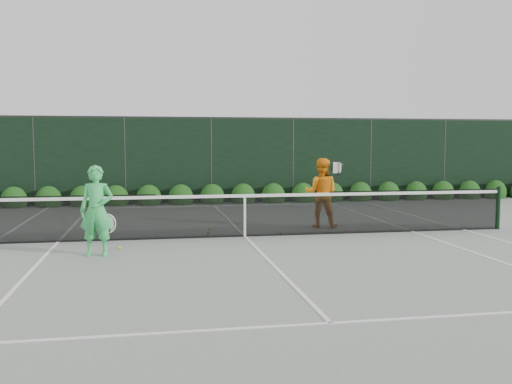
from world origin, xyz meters
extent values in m
plane|color=gray|center=(0.00, 0.00, 0.00)|extent=(80.00, 80.00, 0.00)
cylinder|color=black|center=(6.40, 0.00, 0.54)|extent=(0.10, 0.10, 1.07)
cube|color=black|center=(-4.20, 0.00, 0.51)|extent=(4.40, 0.01, 1.02)
cube|color=black|center=(0.00, 0.00, 0.48)|extent=(4.00, 0.01, 0.96)
cube|color=black|center=(4.20, 0.00, 0.51)|extent=(4.40, 0.01, 1.02)
cube|color=white|center=(0.00, 0.00, 0.94)|extent=(12.80, 0.03, 0.07)
cube|color=black|center=(0.00, 0.00, 0.02)|extent=(12.80, 0.02, 0.04)
cube|color=white|center=(0.00, 0.00, 0.46)|extent=(0.05, 0.03, 0.91)
imported|color=#3AC560|center=(-3.13, -1.65, 0.87)|extent=(0.69, 0.51, 1.73)
torus|color=silver|center=(-2.93, -1.55, 0.60)|extent=(0.30, 0.05, 0.30)
cylinder|color=black|center=(-2.93, -1.55, 0.36)|extent=(0.10, 0.03, 0.30)
imported|color=orange|center=(2.15, 1.09, 0.88)|extent=(1.04, 0.93, 1.76)
torus|color=black|center=(2.50, 0.89, 1.53)|extent=(0.29, 0.15, 0.30)
cylinder|color=black|center=(2.50, 0.89, 1.29)|extent=(0.10, 0.03, 0.30)
cube|color=white|center=(5.49, 0.00, 0.01)|extent=(0.06, 23.77, 0.01)
cube|color=white|center=(-4.12, 0.00, 0.01)|extent=(0.06, 23.77, 0.01)
cube|color=white|center=(4.12, 0.00, 0.01)|extent=(0.06, 23.77, 0.01)
cube|color=white|center=(0.00, 11.88, 0.01)|extent=(11.03, 0.06, 0.01)
cube|color=white|center=(0.00, 6.40, 0.01)|extent=(8.23, 0.06, 0.01)
cube|color=white|center=(0.00, -6.40, 0.01)|extent=(8.23, 0.06, 0.01)
cube|color=white|center=(0.00, 0.00, 0.01)|extent=(0.06, 12.80, 0.01)
cube|color=black|center=(0.00, 7.50, 1.50)|extent=(32.00, 0.06, 3.00)
cube|color=#262826|center=(0.00, 7.50, 3.03)|extent=(32.00, 0.06, 0.06)
cylinder|color=#262826|center=(-6.00, 7.50, 1.50)|extent=(0.08, 0.08, 3.00)
cylinder|color=#262826|center=(-3.00, 7.50, 1.50)|extent=(0.08, 0.08, 3.00)
cylinder|color=#262826|center=(0.00, 7.50, 1.50)|extent=(0.08, 0.08, 3.00)
cylinder|color=#262826|center=(3.00, 7.50, 1.50)|extent=(0.08, 0.08, 3.00)
cylinder|color=#262826|center=(6.00, 7.50, 1.50)|extent=(0.08, 0.08, 3.00)
cylinder|color=#262826|center=(9.00, 7.50, 1.50)|extent=(0.08, 0.08, 3.00)
ellipsoid|color=#123B10|center=(-6.60, 7.15, 0.23)|extent=(0.86, 0.65, 0.94)
ellipsoid|color=#123B10|center=(-5.50, 7.15, 0.23)|extent=(0.86, 0.65, 0.94)
ellipsoid|color=#123B10|center=(-4.40, 7.15, 0.23)|extent=(0.86, 0.65, 0.94)
ellipsoid|color=#123B10|center=(-3.30, 7.15, 0.23)|extent=(0.86, 0.65, 0.94)
ellipsoid|color=#123B10|center=(-2.20, 7.15, 0.23)|extent=(0.86, 0.65, 0.94)
ellipsoid|color=#123B10|center=(-1.10, 7.15, 0.23)|extent=(0.86, 0.65, 0.94)
ellipsoid|color=#123B10|center=(0.00, 7.15, 0.23)|extent=(0.86, 0.65, 0.94)
ellipsoid|color=#123B10|center=(1.10, 7.15, 0.23)|extent=(0.86, 0.65, 0.94)
ellipsoid|color=#123B10|center=(2.20, 7.15, 0.23)|extent=(0.86, 0.65, 0.94)
ellipsoid|color=#123B10|center=(3.30, 7.15, 0.23)|extent=(0.86, 0.65, 0.94)
ellipsoid|color=#123B10|center=(4.40, 7.15, 0.23)|extent=(0.86, 0.65, 0.94)
ellipsoid|color=#123B10|center=(5.50, 7.15, 0.23)|extent=(0.86, 0.65, 0.94)
ellipsoid|color=#123B10|center=(6.60, 7.15, 0.23)|extent=(0.86, 0.65, 0.94)
ellipsoid|color=#123B10|center=(7.70, 7.15, 0.23)|extent=(0.86, 0.65, 0.94)
ellipsoid|color=#123B10|center=(8.80, 7.15, 0.23)|extent=(0.86, 0.65, 0.94)
ellipsoid|color=#123B10|center=(9.90, 7.15, 0.23)|extent=(0.86, 0.65, 0.94)
ellipsoid|color=#123B10|center=(11.00, 7.15, 0.23)|extent=(0.86, 0.65, 0.94)
sphere|color=#D3E633|center=(-0.79, 0.49, 0.03)|extent=(0.07, 0.07, 0.07)
sphere|color=#D3E633|center=(-0.69, 1.19, 0.03)|extent=(0.07, 0.07, 0.07)
sphere|color=#D3E633|center=(0.89, 0.22, 0.03)|extent=(0.07, 0.07, 0.07)
sphere|color=#D3E633|center=(-2.75, -1.07, 0.03)|extent=(0.07, 0.07, 0.07)
camera|label=1|loc=(-2.08, -12.78, 2.16)|focal=40.00mm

